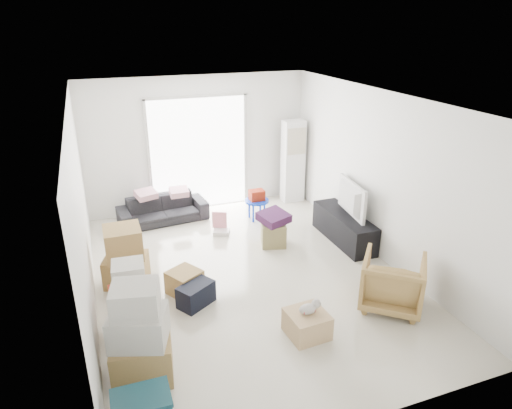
{
  "coord_description": "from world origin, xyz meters",
  "views": [
    {
      "loc": [
        -2.01,
        -5.79,
        3.72
      ],
      "look_at": [
        0.21,
        0.2,
        1.08
      ],
      "focal_mm": 32.0,
      "sensor_mm": 36.0,
      "label": 1
    }
  ],
  "objects": [
    {
      "name": "armchair",
      "position": [
        1.59,
        -1.43,
        0.41
      ],
      "size": [
        1.09,
        1.09,
        0.82
      ],
      "primitive_type": "imported",
      "rotation": [
        0.0,
        0.0,
        2.45
      ],
      "color": "tan",
      "rests_on": "room_shell"
    },
    {
      "name": "sofa",
      "position": [
        -0.88,
        2.5,
        0.33
      ],
      "size": [
        1.73,
        0.65,
        0.66
      ],
      "primitive_type": "imported",
      "rotation": [
        0.0,
        0.0,
        0.09
      ],
      "color": "#242429",
      "rests_on": "room_shell"
    },
    {
      "name": "ottoman",
      "position": [
        0.76,
        0.83,
        0.21
      ],
      "size": [
        0.51,
        0.51,
        0.41
      ],
      "primitive_type": "cube",
      "rotation": [
        0.0,
        0.0,
        -0.28
      ],
      "color": "#8B8351",
      "rests_on": "room_shell"
    },
    {
      "name": "pillow_left",
      "position": [
        -1.16,
        2.54,
        0.72
      ],
      "size": [
        0.45,
        0.4,
        0.12
      ],
      "primitive_type": "cube",
      "rotation": [
        0.0,
        0.0,
        0.3
      ],
      "color": "#C892A7",
      "rests_on": "sofa"
    },
    {
      "name": "loose_box",
      "position": [
        -1.02,
        -0.13,
        0.17
      ],
      "size": [
        0.57,
        0.57,
        0.35
      ],
      "primitive_type": "cube",
      "rotation": [
        0.0,
        0.0,
        0.52
      ],
      "color": "olive",
      "rests_on": "room_shell"
    },
    {
      "name": "box_stack_a",
      "position": [
        -1.8,
        -1.62,
        0.53
      ],
      "size": [
        0.71,
        0.64,
        1.17
      ],
      "rotation": [
        0.0,
        0.0,
        -0.22
      ],
      "color": "olive",
      "rests_on": "room_shell"
    },
    {
      "name": "plush_bunny",
      "position": [
        0.26,
        -1.59,
        0.39
      ],
      "size": [
        0.3,
        0.17,
        0.15
      ],
      "rotation": [
        0.0,
        0.0,
        -0.0
      ],
      "color": "#B2ADA8",
      "rests_on": "wood_crate"
    },
    {
      "name": "duffel_bag",
      "position": [
        -0.93,
        -0.48,
        0.16
      ],
      "size": [
        0.58,
        0.52,
        0.32
      ],
      "primitive_type": "cube",
      "rotation": [
        0.0,
        0.0,
        0.56
      ],
      "color": "black",
      "rests_on": "room_shell"
    },
    {
      "name": "sliding_door",
      "position": [
        0.0,
        2.98,
        1.24
      ],
      "size": [
        2.1,
        0.04,
        2.33
      ],
      "color": "white",
      "rests_on": "room_shell"
    },
    {
      "name": "box_stack_b",
      "position": [
        -1.8,
        -0.82,
        0.44
      ],
      "size": [
        0.56,
        0.53,
        1.01
      ],
      "rotation": [
        0.0,
        0.0,
        -0.0
      ],
      "color": "olive",
      "rests_on": "room_shell"
    },
    {
      "name": "kids_table",
      "position": [
        0.87,
        1.96,
        0.43
      ],
      "size": [
        0.47,
        0.47,
        0.61
      ],
      "rotation": [
        0.0,
        0.0,
        -0.12
      ],
      "color": "#0C33CE",
      "rests_on": "room_shell"
    },
    {
      "name": "room_shell",
      "position": [
        0.0,
        0.0,
        1.35
      ],
      "size": [
        4.98,
        6.48,
        3.18
      ],
      "color": "beige",
      "rests_on": "ground"
    },
    {
      "name": "television",
      "position": [
        2.0,
        0.54,
        0.58
      ],
      "size": [
        0.71,
        1.09,
        0.13
      ],
      "primitive_type": "imported",
      "rotation": [
        0.0,
        0.0,
        1.45
      ],
      "color": "black",
      "rests_on": "tv_console"
    },
    {
      "name": "tv_console",
      "position": [
        2.0,
        0.54,
        0.25
      ],
      "size": [
        0.46,
        1.53,
        0.51
      ],
      "primitive_type": "cube",
      "color": "black",
      "rests_on": "room_shell"
    },
    {
      "name": "blanket",
      "position": [
        0.76,
        0.83,
        0.48
      ],
      "size": [
        0.57,
        0.57,
        0.14
      ],
      "primitive_type": "cube",
      "rotation": [
        0.0,
        0.0,
        0.29
      ],
      "color": "#421B43",
      "rests_on": "ottoman"
    },
    {
      "name": "toy_walker",
      "position": [
        0.03,
        1.61,
        0.11
      ],
      "size": [
        0.37,
        0.35,
        0.39
      ],
      "rotation": [
        0.0,
        0.0,
        -0.39
      ],
      "color": "silver",
      "rests_on": "room_shell"
    },
    {
      "name": "ac_tower",
      "position": [
        1.95,
        2.65,
        0.88
      ],
      "size": [
        0.45,
        0.3,
        1.75
      ],
      "primitive_type": "cube",
      "color": "white",
      "rests_on": "room_shell"
    },
    {
      "name": "wood_crate",
      "position": [
        0.22,
        -1.6,
        0.16
      ],
      "size": [
        0.51,
        0.51,
        0.32
      ],
      "primitive_type": "cube",
      "rotation": [
        0.0,
        0.0,
        0.07
      ],
      "color": "tan",
      "rests_on": "room_shell"
    },
    {
      "name": "pillow_right",
      "position": [
        -0.55,
        2.46,
        0.73
      ],
      "size": [
        0.37,
        0.3,
        0.13
      ],
      "primitive_type": "cube",
      "rotation": [
        0.0,
        0.0,
        -0.01
      ],
      "color": "#C892A7",
      "rests_on": "sofa"
    },
    {
      "name": "box_stack_c",
      "position": [
        -1.77,
        0.44,
        0.44
      ],
      "size": [
        0.73,
        0.66,
        0.9
      ],
      "rotation": [
        0.0,
        0.0,
        -0.15
      ],
      "color": "olive",
      "rests_on": "room_shell"
    }
  ]
}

